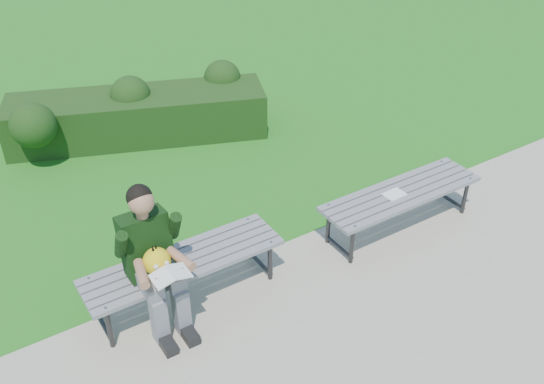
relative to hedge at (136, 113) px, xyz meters
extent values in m
plane|color=#2A6C17|center=(0.41, -2.97, -0.36)|extent=(80.00, 80.00, 0.00)
cube|color=#A99F8F|center=(0.41, -4.72, -0.35)|extent=(30.00, 3.50, 0.02)
cube|color=#123E13|center=(0.03, 0.01, -0.06)|extent=(3.40, 1.97, 0.60)
sphere|color=#123E13|center=(-1.29, -0.08, 0.21)|extent=(0.71, 0.71, 0.55)
sphere|color=#123E13|center=(-0.01, 0.08, 0.21)|extent=(0.69, 0.69, 0.53)
sphere|color=#123E13|center=(1.27, -0.06, 0.21)|extent=(0.66, 0.66, 0.51)
cube|color=gray|center=(-0.81, -3.37, 0.09)|extent=(1.80, 0.08, 0.04)
cube|color=gray|center=(-0.81, -3.26, 0.09)|extent=(1.80, 0.08, 0.04)
cube|color=gray|center=(-0.81, -3.16, 0.09)|extent=(1.80, 0.09, 0.04)
cube|color=gray|center=(-0.81, -3.06, 0.09)|extent=(1.80, 0.09, 0.04)
cube|color=gray|center=(-0.81, -2.95, 0.09)|extent=(1.80, 0.09, 0.04)
cylinder|color=#2D2D30|center=(-1.59, -3.35, -0.13)|extent=(0.04, 0.04, 0.41)
cylinder|color=#2D2D30|center=(-1.59, -2.97, -0.13)|extent=(0.04, 0.04, 0.41)
cylinder|color=#2D2D30|center=(-1.59, -3.16, 0.05)|extent=(0.04, 0.42, 0.04)
cylinder|color=#2D2D30|center=(-1.59, -3.16, -0.28)|extent=(0.04, 0.42, 0.04)
cylinder|color=gray|center=(-1.59, -3.37, 0.12)|extent=(0.02, 0.02, 0.01)
cylinder|color=gray|center=(-1.59, -2.95, 0.12)|extent=(0.02, 0.02, 0.01)
cylinder|color=#2D2D30|center=(-0.03, -3.35, -0.13)|extent=(0.04, 0.04, 0.41)
cylinder|color=#2D2D30|center=(-0.03, -2.97, -0.13)|extent=(0.04, 0.04, 0.41)
cylinder|color=#2D2D30|center=(-0.03, -3.16, 0.05)|extent=(0.04, 0.42, 0.04)
cylinder|color=#2D2D30|center=(-0.03, -3.16, -0.28)|extent=(0.04, 0.42, 0.04)
cylinder|color=gray|center=(-0.03, -3.37, 0.12)|extent=(0.02, 0.02, 0.01)
cylinder|color=gray|center=(-0.03, -2.95, 0.12)|extent=(0.02, 0.02, 0.01)
cube|color=gray|center=(1.55, -3.59, 0.09)|extent=(1.80, 0.08, 0.04)
cube|color=gray|center=(1.55, -3.49, 0.09)|extent=(1.80, 0.08, 0.04)
cube|color=gray|center=(1.55, -3.38, 0.09)|extent=(1.80, 0.08, 0.04)
cube|color=gray|center=(1.55, -3.28, 0.09)|extent=(1.80, 0.08, 0.04)
cube|color=gray|center=(1.55, -3.18, 0.09)|extent=(1.80, 0.09, 0.04)
cylinder|color=#2D2D30|center=(0.77, -3.57, -0.13)|extent=(0.04, 0.04, 0.41)
cylinder|color=#2D2D30|center=(0.77, -3.19, -0.13)|extent=(0.04, 0.04, 0.41)
cylinder|color=#2D2D30|center=(0.77, -3.38, 0.05)|extent=(0.04, 0.42, 0.04)
cylinder|color=#2D2D30|center=(0.77, -3.38, -0.28)|extent=(0.04, 0.42, 0.04)
cylinder|color=gray|center=(0.77, -3.59, 0.12)|extent=(0.02, 0.02, 0.01)
cylinder|color=gray|center=(0.77, -3.18, 0.12)|extent=(0.02, 0.02, 0.01)
cylinder|color=#2D2D30|center=(2.33, -3.57, -0.13)|extent=(0.04, 0.04, 0.41)
cylinder|color=#2D2D30|center=(2.33, -3.19, -0.13)|extent=(0.04, 0.04, 0.41)
cylinder|color=#2D2D30|center=(2.33, -3.38, 0.05)|extent=(0.04, 0.42, 0.04)
cylinder|color=#2D2D30|center=(2.33, -3.38, -0.28)|extent=(0.04, 0.42, 0.04)
cylinder|color=gray|center=(2.33, -3.59, 0.12)|extent=(0.02, 0.02, 0.01)
cylinder|color=gray|center=(2.33, -3.18, 0.12)|extent=(0.02, 0.02, 0.01)
cube|color=gray|center=(-1.21, -3.32, 0.18)|extent=(0.14, 0.42, 0.13)
cube|color=gray|center=(-1.01, -3.32, 0.18)|extent=(0.14, 0.42, 0.13)
cube|color=gray|center=(-1.21, -3.50, -0.11)|extent=(0.12, 0.13, 0.45)
cube|color=gray|center=(-1.01, -3.50, -0.11)|extent=(0.12, 0.13, 0.45)
cube|color=black|center=(-1.21, -3.60, -0.29)|extent=(0.11, 0.26, 0.09)
cube|color=black|center=(-1.01, -3.60, -0.29)|extent=(0.11, 0.26, 0.09)
cube|color=black|center=(-1.11, -3.12, 0.39)|extent=(0.40, 0.30, 0.59)
cylinder|color=#A77154|center=(-1.11, -3.14, 0.71)|extent=(0.10, 0.10, 0.08)
sphere|color=#A77154|center=(-1.11, -3.16, 0.84)|extent=(0.21, 0.21, 0.21)
sphere|color=black|center=(-1.11, -3.13, 0.87)|extent=(0.21, 0.21, 0.21)
cylinder|color=black|center=(-1.34, -3.22, 0.55)|extent=(0.10, 0.21, 0.30)
cylinder|color=black|center=(-0.88, -3.22, 0.55)|extent=(0.10, 0.21, 0.30)
cylinder|color=#A77154|center=(-1.28, -3.44, 0.38)|extent=(0.14, 0.31, 0.08)
cylinder|color=#A77154|center=(-0.94, -3.44, 0.38)|extent=(0.14, 0.31, 0.08)
sphere|color=#A77154|center=(-1.21, -3.60, 0.38)|extent=(0.09, 0.09, 0.09)
sphere|color=#A77154|center=(-1.01, -3.60, 0.38)|extent=(0.09, 0.09, 0.09)
sphere|color=#EEF923|center=(-1.11, -3.34, 0.36)|extent=(0.23, 0.23, 0.23)
cone|color=#FF5D10|center=(-1.11, -3.45, 0.36)|extent=(0.07, 0.07, 0.07)
cone|color=black|center=(-1.13, -3.33, 0.49)|extent=(0.03, 0.04, 0.07)
cone|color=black|center=(-1.10, -3.32, 0.49)|extent=(0.03, 0.04, 0.06)
sphere|color=white|center=(-1.16, -3.44, 0.39)|extent=(0.04, 0.04, 0.04)
sphere|color=white|center=(-1.07, -3.44, 0.39)|extent=(0.04, 0.04, 0.04)
cube|color=white|center=(-1.19, -3.62, 0.43)|extent=(0.15, 0.20, 0.05)
cube|color=white|center=(-1.04, -3.62, 0.43)|extent=(0.15, 0.20, 0.05)
cube|color=white|center=(1.45, -3.38, 0.12)|extent=(0.22, 0.17, 0.01)
camera|label=1|loc=(-2.34, -7.02, 3.56)|focal=40.00mm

